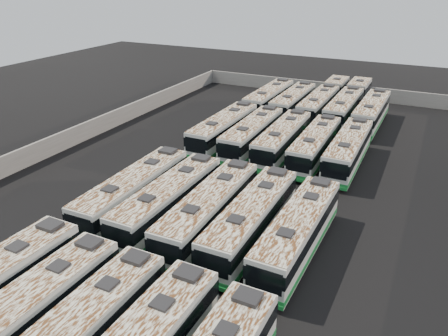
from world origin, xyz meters
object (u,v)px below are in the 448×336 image
bus_midback_center (282,140)px  bus_back_left (293,103)px  bus_back_far_left (269,99)px  bus_midfront_left (169,200)px  bus_midback_far_left (224,130)px  bus_midfront_right (251,220)px  bus_midback_left (252,134)px  bus_back_far_right (371,113)px  bus_midfront_center (209,210)px  bus_back_center (325,100)px  bus_back_right (349,102)px  bus_front_left (23,319)px  bus_midback_right (315,145)px  bus_midback_far_right (348,150)px  bus_midfront_far_left (134,192)px  bus_midfront_far_right (298,232)px

bus_midback_center → bus_back_left: bus_midback_center is taller
bus_back_far_left → bus_back_left: bearing=1.3°
bus_midfront_left → bus_midback_far_left: bus_midback_far_left is taller
bus_midfront_right → bus_midback_left: size_ratio=1.00×
bus_back_far_right → bus_midback_left: bearing=-126.1°
bus_midfront_left → bus_back_far_left: 32.48m
bus_midback_far_left → bus_back_far_left: bearing=90.1°
bus_midfront_center → bus_midback_center: bearing=88.9°
bus_back_center → bus_back_right: bearing=-1.0°
bus_front_left → bus_midback_center: 32.40m
bus_front_left → bus_back_center: (3.57, 50.59, -0.00)m
bus_midfront_right → bus_back_far_left: bus_back_far_left is taller
bus_midfront_right → bus_midback_right: size_ratio=1.03×
bus_midfront_center → bus_midback_far_right: 19.00m
bus_midback_right → bus_midfront_far_left: bearing=-122.5°
bus_midback_far_left → bus_back_center: 19.77m
bus_midback_left → bus_midback_right: (7.33, -0.04, -0.05)m
bus_midback_left → bus_back_right: (7.21, 18.29, -0.00)m
bus_front_left → bus_midback_far_left: bus_midback_far_left is taller
bus_back_far_left → bus_back_left: bus_back_far_left is taller
bus_midback_far_left → bus_midback_right: bearing=0.2°
bus_back_center → bus_midback_center: bearing=-90.1°
bus_back_right → bus_back_far_right: (3.64, -3.70, 0.02)m
bus_midfront_center → bus_back_far_right: bearing=76.1°
bus_front_left → bus_midback_left: size_ratio=0.98×
bus_midfront_right → bus_back_center: 35.86m
bus_midfront_right → bus_midback_left: bearing=112.4°
bus_midfront_left → bus_back_left: size_ratio=1.01×
bus_front_left → bus_midback_far_left: bearing=97.1°
bus_midback_far_left → bus_back_far_right: (14.51, 14.59, -0.01)m
bus_midfront_far_left → bus_midback_center: bus_midfront_far_left is taller
bus_midfront_left → bus_back_center: bus_midfront_left is taller
bus_back_right → bus_midfront_far_left: bearing=-106.7°
bus_midfront_left → bus_midfront_center: 3.77m
bus_back_center → bus_back_far_right: (7.17, -3.77, 0.06)m
bus_midback_center → bus_back_center: bus_midback_center is taller
bus_midfront_center → bus_back_far_right: (7.12, 32.13, -0.01)m
bus_midfront_center → bus_midback_left: size_ratio=1.02×
bus_midfront_left → bus_back_far_right: 33.91m
bus_back_right → bus_back_center: bearing=178.9°
bus_midback_far_right → bus_back_far_left: (-14.42, 14.69, 0.04)m
bus_midback_left → bus_midback_far_right: bearing=-0.5°
bus_front_left → bus_midback_far_right: (10.75, 32.30, 0.02)m
bus_midback_right → bus_back_right: (-0.12, 18.33, 0.05)m
bus_back_far_left → bus_back_far_right: bearing=-0.3°
bus_midfront_far_left → bus_midback_far_right: bearing=49.9°
bus_midfront_right → bus_midback_far_left: 20.46m
bus_midfront_center → bus_back_far_right: bus_midfront_center is taller
bus_front_left → bus_midfront_far_right: (10.76, 14.85, 0.00)m
bus_midback_left → bus_midback_far_right: bus_midback_left is taller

